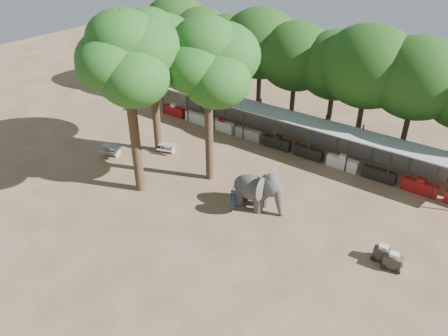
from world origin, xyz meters
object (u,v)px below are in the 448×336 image
Objects in this scene: yard_tree_back at (208,61)px; picnic_table_near at (112,149)px; picnic_table_far at (167,147)px; cart_front at (393,261)px; yard_tree_center at (127,57)px; yard_tree_left at (151,48)px; cart_back at (382,253)px; elephant at (258,189)px; handler at (233,201)px.

yard_tree_back is 11.68m from picnic_table_near.
picnic_table_far is 1.52× the size of cart_front.
yard_tree_center is 10.79× the size of cart_front.
yard_tree_left reaches higher than cart_back.
elephant reaches higher than picnic_table_near.
cart_back reaches higher than picnic_table_near.
picnic_table_far is at bearing 164.22° from elephant.
picnic_table_near is at bearing -127.18° from yard_tree_left.
cart_front is at bearing -28.50° from cart_back.
cart_front is (16.78, 2.26, -8.70)m from yard_tree_center.
yard_tree_center reaches higher than yard_tree_back.
cart_front is (13.78, -1.74, -8.03)m from yard_tree_back.
handler is 0.93× the size of picnic_table_far.
yard_tree_center is 10.34m from picnic_table_near.
yard_tree_center is 3.28× the size of elephant.
handler is at bearing -33.24° from yard_tree_back.
yard_tree_center is at bearing -32.71° from picnic_table_near.
handler reaches higher than cart_back.
yard_tree_left is 5.77× the size of picnic_table_near.
cart_back is at bearing -25.23° from picnic_table_far.
yard_tree_center is at bearing -126.86° from yard_tree_back.
picnic_table_far is (0.99, -0.07, -7.75)m from yard_tree_left.
cart_front is (18.79, -2.68, 0.06)m from picnic_table_far.
yard_tree_left is at bearing 170.54° from yard_tree_back.
cart_front is at bearing -7.89° from yard_tree_left.
cart_front reaches higher than cart_back.
picnic_table_near is at bearing 159.17° from yard_tree_center.
elephant is at bearing -14.22° from yard_tree_back.
yard_tree_center is at bearing -164.01° from elephant.
handler reaches higher than picnic_table_far.
handler is at bearing -19.63° from yard_tree_left.
handler is at bearing -39.02° from picnic_table_far.
picnic_table_near is (-12.09, 0.51, -0.26)m from handler.
cart_front is at bearing -7.21° from yard_tree_back.
elephant is at bearing -11.61° from yard_tree_left.
handler is (3.81, -2.50, -7.75)m from yard_tree_back.
yard_tree_back is 8.73m from elephant.
cart_back is (8.25, -0.21, -0.90)m from elephant.
yard_tree_back reaches higher than picnic_table_far.
yard_tree_left is 6.48× the size of picnic_table_far.
picnic_table_far is at bearing 167.02° from cart_front.
picnic_table_near is at bearing 179.91° from elephant.
yard_tree_back is 5.95× the size of picnic_table_near.
picnic_table_near is 1.71× the size of cart_front.
handler reaches higher than picnic_table_near.
handler is 9.36m from cart_back.
cart_back is at bearing -6.28° from yard_tree_back.
yard_tree_left reaches higher than picnic_table_near.
handler is 10.00m from cart_front.
cart_front reaches higher than picnic_table_far.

